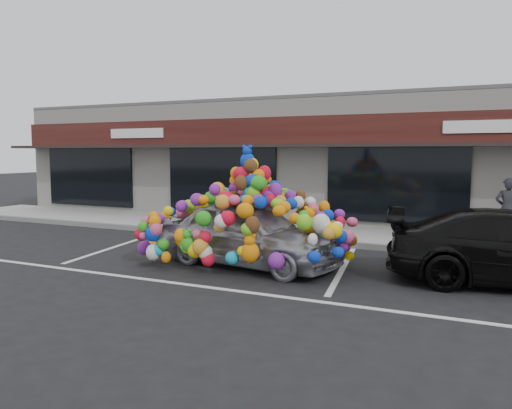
% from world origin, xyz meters
% --- Properties ---
extents(ground, '(90.00, 90.00, 0.00)m').
position_xyz_m(ground, '(0.00, 0.00, 0.00)').
color(ground, black).
rests_on(ground, ground).
extents(shop_building, '(24.00, 7.20, 4.31)m').
position_xyz_m(shop_building, '(0.00, 8.44, 2.16)').
color(shop_building, white).
rests_on(shop_building, ground).
extents(sidewalk, '(26.00, 3.00, 0.15)m').
position_xyz_m(sidewalk, '(0.00, 4.00, 0.07)').
color(sidewalk, '#989893').
rests_on(sidewalk, ground).
extents(kerb, '(26.00, 0.18, 0.16)m').
position_xyz_m(kerb, '(0.00, 2.50, 0.07)').
color(kerb, slate).
rests_on(kerb, ground).
extents(parking_stripe_left, '(0.73, 4.37, 0.01)m').
position_xyz_m(parking_stripe_left, '(-3.20, 0.20, 0.00)').
color(parking_stripe_left, silver).
rests_on(parking_stripe_left, ground).
extents(parking_stripe_mid, '(0.73, 4.37, 0.01)m').
position_xyz_m(parking_stripe_mid, '(2.80, 0.20, 0.00)').
color(parking_stripe_mid, silver).
rests_on(parking_stripe_mid, ground).
extents(lane_line, '(14.00, 0.12, 0.01)m').
position_xyz_m(lane_line, '(2.00, -2.30, 0.00)').
color(lane_line, silver).
rests_on(lane_line, ground).
extents(toy_car, '(2.99, 4.66, 2.56)m').
position_xyz_m(toy_car, '(0.90, -0.41, 0.87)').
color(toy_car, '#A1A6AC').
rests_on(toy_car, ground).
extents(pedestrian_a, '(0.66, 0.49, 1.63)m').
position_xyz_m(pedestrian_a, '(6.02, 4.52, 0.97)').
color(pedestrian_a, black).
rests_on(pedestrian_a, sidewalk).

